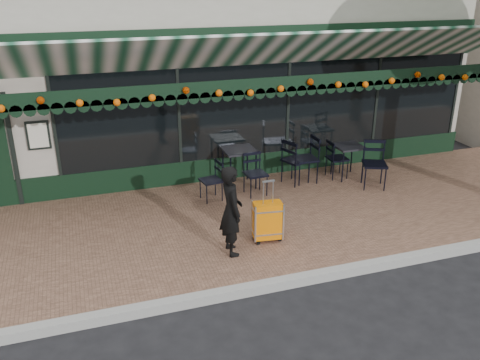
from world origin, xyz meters
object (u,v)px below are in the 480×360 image
object	(u,v)px
cafe_table_b	(239,153)
chair_b_front	(256,174)
chair_b_right	(296,161)
chair_a_left	(305,159)
suitcase	(268,221)
cafe_table_a	(348,149)
chair_b_left	(211,181)
woman	(231,210)
chair_a_front	(375,165)
chair_a_right	(337,159)

from	to	relation	value
cafe_table_b	chair_b_front	world-z (taller)	chair_b_front
chair_b_right	chair_a_left	bearing A→B (deg)	-108.56
suitcase	chair_b_front	world-z (taller)	suitcase
suitcase	cafe_table_a	world-z (taller)	suitcase
chair_b_left	woman	bearing A→B (deg)	-14.96
suitcase	cafe_table_b	bearing A→B (deg)	90.36
cafe_table_b	chair_b_front	xyz separation A→B (m)	(0.17, -0.54, -0.30)
cafe_table_b	chair_b_left	bearing A→B (deg)	-145.63
chair_a_left	chair_b_left	size ratio (longest dim) A/B	1.25
cafe_table_b	chair_b_right	size ratio (longest dim) A/B	0.82
suitcase	chair_a_front	xyz separation A→B (m)	(2.94, 1.46, 0.14)
cafe_table_a	cafe_table_b	size ratio (longest dim) A/B	0.90
cafe_table_b	chair_a_left	world-z (taller)	chair_a_left
chair_a_left	chair_b_left	bearing A→B (deg)	-80.50
chair_a_front	chair_b_left	xyz separation A→B (m)	(-3.39, 0.44, -0.10)
cafe_table_b	chair_a_left	bearing A→B (deg)	-8.60
suitcase	chair_a_left	size ratio (longest dim) A/B	1.07
chair_a_right	chair_b_left	size ratio (longest dim) A/B	1.05
chair_a_left	chair_a_right	xyz separation A→B (m)	(0.78, 0.01, -0.08)
chair_a_front	chair_b_left	world-z (taller)	chair_a_front
cafe_table_b	chair_a_left	distance (m)	1.44
cafe_table_a	chair_a_front	distance (m)	0.74
cafe_table_a	chair_b_front	xyz separation A→B (m)	(-2.23, -0.25, -0.23)
chair_b_front	chair_a_left	bearing A→B (deg)	10.70
chair_b_front	suitcase	bearing A→B (deg)	-107.99
cafe_table_b	chair_a_right	bearing A→B (deg)	-5.31
woman	chair_a_right	distance (m)	4.00
cafe_table_a	chair_b_left	world-z (taller)	chair_b_left
woman	cafe_table_b	world-z (taller)	woman
cafe_table_b	chair_b_right	xyz separation A→B (m)	(1.19, -0.22, -0.23)
woman	chair_a_front	size ratio (longest dim) A/B	1.48
suitcase	chair_a_front	world-z (taller)	suitcase
cafe_table_b	chair_a_left	xyz separation A→B (m)	(1.41, -0.21, -0.23)
woman	chair_b_front	distance (m)	2.39
woman	chair_b_front	world-z (taller)	woman
chair_a_front	woman	bearing A→B (deg)	-132.75
cafe_table_b	woman	bearing A→B (deg)	-110.87
chair_b_left	chair_b_right	distance (m)	1.97
cafe_table_b	chair_b_front	distance (m)	0.64
chair_a_right	suitcase	bearing A→B (deg)	133.28
woman	chair_b_right	distance (m)	3.24
chair_b_right	chair_a_front	bearing A→B (deg)	-137.77
woman	chair_b_left	world-z (taller)	woman
cafe_table_b	chair_a_right	distance (m)	2.22
woman	cafe_table_b	size ratio (longest dim) A/B	1.82
woman	cafe_table_a	xyz separation A→B (m)	(3.39, 2.32, -0.08)
cafe_table_b	chair_b_left	size ratio (longest dim) A/B	1.01
chair_a_right	chair_a_front	bearing A→B (deg)	-147.74
chair_b_left	chair_b_right	world-z (taller)	chair_b_right
cafe_table_b	chair_b_front	bearing A→B (deg)	-72.73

